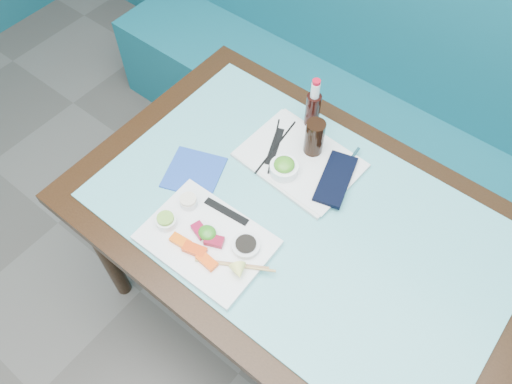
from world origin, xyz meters
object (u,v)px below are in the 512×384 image
Objects in this scene: seaweed_bowl at (284,169)px; cola_glass at (314,138)px; sashimi_plate at (207,240)px; cola_bottle_body at (312,112)px; serving_tray at (300,160)px; dining_table at (301,232)px; booth_bench at (408,134)px; blue_napkin at (194,172)px.

cola_glass is (0.02, 0.13, 0.05)m from seaweed_bowl.
cola_bottle_body is (-0.02, 0.55, 0.06)m from sashimi_plate.
cola_glass is 0.91× the size of cola_bottle_body.
serving_tray is 2.60× the size of cola_bottle_body.
cola_bottle_body is (-0.19, 0.31, 0.16)m from dining_table.
booth_bench reaches higher than cola_glass.
cola_bottle_body reaches higher than dining_table.
cola_bottle_body reaches higher than blue_napkin.
blue_napkin is (-0.25, -0.30, -0.07)m from cola_glass.
seaweed_bowl is at bearing -93.48° from serving_tray.
seaweed_bowl reaches higher than sashimi_plate.
cola_bottle_body is at bearing 116.70° from serving_tray.
serving_tray is 2.84× the size of cola_glass.
seaweed_bowl reaches higher than serving_tray.
serving_tray is at bearing 82.41° from seaweed_bowl.
seaweed_bowl reaches higher than blue_napkin.
booth_bench reaches higher than seaweed_bowl.
cola_bottle_body is (-0.19, -0.53, 0.45)m from booth_bench.
dining_table is 0.40m from cola_bottle_body.
booth_bench is at bearing 79.39° from seaweed_bowl.
serving_tray is 0.08m from seaweed_bowl.
cola_glass reaches higher than sashimi_plate.
dining_table is at bearing -32.72° from seaweed_bowl.
blue_napkin is (-0.24, -0.25, -0.00)m from serving_tray.
booth_bench reaches higher than sashimi_plate.
serving_tray is 0.17m from cola_bottle_body.
cola_glass reaches higher than cola_bottle_body.
cola_glass is at bearing -101.00° from booth_bench.
cola_glass is (0.05, 0.46, 0.07)m from sashimi_plate.
cola_glass is (0.01, 0.05, 0.07)m from serving_tray.
sashimi_plate is (-0.17, -1.08, 0.39)m from booth_bench.
cola_glass is 0.75× the size of blue_napkin.
sashimi_plate reaches higher than dining_table.
dining_table is 10.04× the size of cola_bottle_body.
serving_tray is at bearing -100.30° from cola_glass.
seaweed_bowl is 0.65× the size of cola_bottle_body.
seaweed_bowl is at bearing -76.95° from cola_bottle_body.
dining_table is 0.39m from blue_napkin.
booth_bench reaches higher than cola_bottle_body.
dining_table is 15.49× the size of seaweed_bowl.
sashimi_plate is 0.33m from seaweed_bowl.
dining_table is 0.21m from seaweed_bowl.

